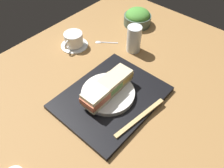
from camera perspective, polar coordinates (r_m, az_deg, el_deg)
ground_plane at (r=85.93cm, az=-2.47°, el=-3.85°), size 140.00×100.00×3.00cm
serving_tray at (r=83.38cm, az=-0.20°, el=-3.38°), size 37.21×29.38×1.70cm
sandwich_plate at (r=82.43cm, az=-0.98°, el=-2.30°), size 19.04×19.04×1.77cm
sandwich_near at (r=76.52cm, az=-4.17°, el=-3.45°), size 8.50×6.46×5.54cm
sandwich_middle at (r=79.78cm, az=-1.01°, el=-0.66°), size 8.35×6.48×5.30cm
sandwich_far at (r=83.58cm, az=1.87°, el=1.80°), size 8.34×6.25×4.63cm
salad_bowl at (r=119.54cm, az=6.29°, el=15.95°), size 13.43×13.43×8.22cm
chopsticks_pair at (r=77.34cm, az=6.88°, el=-8.15°), size 22.06×4.16×0.70cm
coffee_cup at (r=105.97cm, az=-9.42°, el=10.57°), size 12.71×12.19×6.51cm
drinking_glass at (r=101.00cm, az=5.42°, el=10.97°), size 6.13×6.13×11.75cm
teaspoon at (r=108.26cm, az=-2.61°, el=10.32°), size 7.37×9.17×0.80cm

